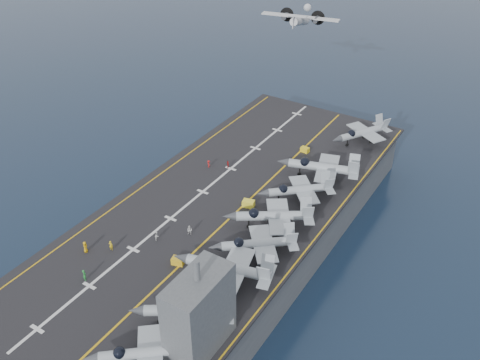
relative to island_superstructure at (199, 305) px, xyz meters
The scene contains 27 objects.
ground 38.02m from the island_superstructure, 116.57° to the left, with size 500.00×500.00×0.00m, color #142135.
hull 35.94m from the island_superstructure, 116.57° to the left, with size 36.00×90.00×10.00m, color #56595E.
flight_deck 34.41m from the island_superstructure, 116.57° to the left, with size 38.00×92.00×0.40m, color black.
foul_line 33.17m from the island_superstructure, 111.80° to the left, with size 0.35×90.00×0.02m, color gold.
landing_centerline 37.38m from the island_superstructure, 124.99° to the left, with size 0.50×90.00×0.02m, color silver.
deck_edge_port 44.50m from the island_superstructure, 136.85° to the left, with size 0.25×90.00×0.02m, color gold.
deck_edge_stbd 31.12m from the island_superstructure, 83.35° to the left, with size 0.25×90.00×0.02m, color gold.
island_superstructure is the anchor object (origin of this frame).
fighter_jet_0 9.29m from the island_superstructure, 123.45° to the right, with size 16.44×15.84×4.78m, color #9299A0, non-canonical shape.
fighter_jet_1 6.59m from the island_superstructure, 148.25° to the left, with size 17.78×16.29×5.14m, color #8D969C, non-canonical shape.
fighter_jet_2 13.63m from the island_superstructure, 105.90° to the left, with size 18.26×14.40×5.59m, color #91999F, non-canonical shape.
fighter_jet_3 20.72m from the island_superstructure, 97.71° to the left, with size 17.29×16.64×5.02m, color #999FA9, non-canonical shape.
fighter_jet_4 28.25m from the island_superstructure, 98.38° to the left, with size 18.83×17.32×5.44m, color #8C959C, non-canonical shape.
fighter_jet_5 37.99m from the island_superstructure, 96.08° to the left, with size 17.15×16.82×5.01m, color gray, non-canonical shape.
fighter_jet_6 46.89m from the island_superstructure, 94.30° to the left, with size 18.81×15.22×5.67m, color gray, non-canonical shape.
fighter_jet_8 65.29m from the island_superstructure, 91.97° to the left, with size 15.81×17.55×5.08m, color #98A0A7, non-canonical shape.
tow_cart_a 18.15m from the island_superstructure, 138.14° to the left, with size 2.23×1.75×1.18m, color gold, non-canonical shape.
tow_cart_b 33.24m from the island_superstructure, 109.81° to the left, with size 2.42×1.85×1.30m, color yellow, non-canonical shape.
tow_cart_c 55.87m from the island_superstructure, 101.55° to the left, with size 1.90×1.35×1.07m, color yellow, non-canonical shape.
crew_0 28.55m from the island_superstructure, 168.65° to the left, with size 1.35×1.46×2.02m, color #E2A60E.
crew_1 26.18m from the island_superstructure, 161.45° to the left, with size 1.27×1.01×1.85m, color yellow.
crew_2 24.77m from the island_superstructure, 143.69° to the left, with size 1.06×1.22×1.71m, color silver.
crew_3 46.12m from the island_superstructure, 123.45° to the left, with size 1.16×1.06×1.61m, color #B21919.
crew_4 46.09m from the island_superstructure, 118.50° to the left, with size 1.15×1.10×1.60m, color #B21919.
crew_6 23.42m from the island_superstructure, behind, with size 1.41×1.38×1.98m, color green.
crew_7 24.66m from the island_superstructure, 130.09° to the left, with size 1.24×0.95×1.86m, color silver.
transport_plane 90.09m from the island_superstructure, 108.74° to the left, with size 22.30×17.32×4.73m, color white, non-canonical shape.
Camera 1 is at (45.12, -68.27, 68.76)m, focal length 40.00 mm.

